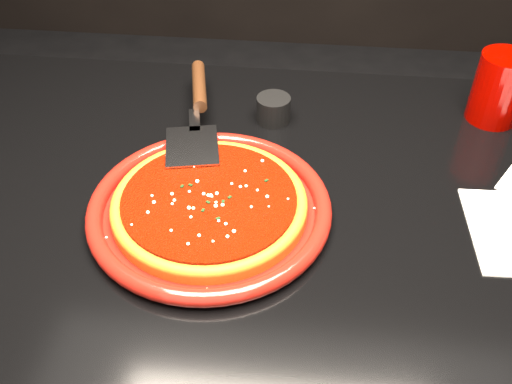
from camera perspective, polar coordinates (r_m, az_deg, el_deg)
table at (r=1.07m, az=1.71°, el=-16.94°), size 1.20×0.80×0.75m
plate at (r=0.78m, az=-4.65°, el=-1.57°), size 0.41×0.41×0.02m
pizza_crust at (r=0.77m, az=-4.66°, el=-1.37°), size 0.32×0.32×0.01m
pizza_crust_rim at (r=0.77m, az=-4.69°, el=-1.01°), size 0.32×0.32×0.02m
pizza_sauce at (r=0.77m, az=-4.71°, el=-0.74°), size 0.29×0.29×0.01m
parmesan_dusting at (r=0.76m, az=-4.74°, el=-0.37°), size 0.23×0.23×0.01m
basil_flecks at (r=0.76m, az=-4.73°, el=-0.43°), size 0.21×0.21×0.00m
pizza_server at (r=0.91m, az=-5.90°, el=8.08°), size 0.16×0.34×0.02m
cup at (r=1.01m, az=23.13°, el=9.53°), size 0.11×0.11×0.11m
ramekin at (r=0.95m, az=1.75°, el=8.28°), size 0.06×0.06×0.04m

